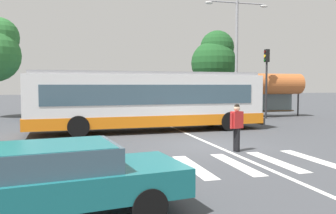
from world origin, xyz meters
The scene contains 15 objects.
ground_plane centered at (0.00, 0.00, 0.00)m, with size 160.00×160.00×0.00m, color #424449.
city_transit_bus centered at (-1.33, 4.87, 1.59)m, with size 12.28×3.10×3.06m.
pedestrian_crossing_street centered at (0.59, -1.42, 0.97)m, with size 0.57×0.35×1.72m.
foreground_sedan centered at (-5.31, -6.41, 0.77)m, with size 4.71×2.44×1.35m.
parked_car_blue centered at (-7.36, 13.58, 0.77)m, with size 2.05×4.59×1.35m.
parked_car_champagne centered at (-4.57, 12.89, 0.77)m, with size 2.15×4.62×1.35m.
parked_car_silver centered at (-1.85, 13.24, 0.77)m, with size 2.03×4.58×1.35m.
parked_car_teal centered at (0.68, 13.27, 0.77)m, with size 2.20×4.64×1.35m.
parked_car_black centered at (3.33, 12.97, 0.77)m, with size 2.04×4.58×1.35m.
traffic_light_far_corner centered at (8.18, 9.43, 3.29)m, with size 0.33×0.32×4.92m.
bus_stop_shelter centered at (9.18, 10.47, 2.42)m, with size 4.87×1.54×3.25m.
twin_arm_street_lamp centered at (6.29, 10.37, 5.25)m, with size 4.90×0.32×8.42m.
background_tree_right centered at (7.38, 17.08, 4.81)m, with size 4.12×4.12×7.38m.
crosswalk_painted_stripes centered at (-0.32, -3.23, 0.00)m, with size 5.88×3.04×0.01m.
lane_center_line centered at (0.30, 2.00, 0.00)m, with size 0.16×24.00×0.01m, color silver.
Camera 1 is at (-4.97, -12.75, 2.39)m, focal length 37.19 mm.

